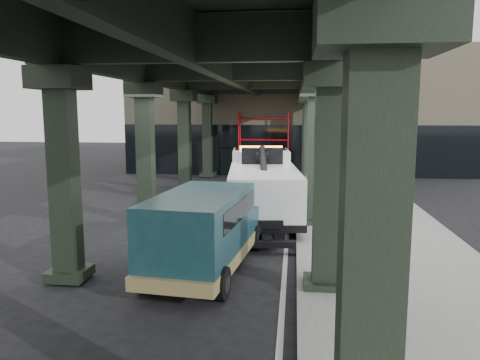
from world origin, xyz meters
The scene contains 8 objects.
ground centered at (0.00, 0.00, 0.00)m, with size 90.00×90.00×0.00m, color black.
sidewalk centered at (4.50, 2.00, 0.07)m, with size 5.00×40.00×0.15m, color gray.
lane_stripe centered at (1.70, 2.00, 0.01)m, with size 0.12×38.00×0.01m, color silver.
viaduct centered at (-0.40, 2.00, 5.46)m, with size 7.40×32.00×6.40m.
building centered at (2.00, 20.00, 4.00)m, with size 22.00×10.00×8.00m, color #C6B793.
scaffolding centered at (0.00, 14.64, 2.11)m, with size 3.08×0.88×4.00m.
tow_truck centered at (0.69, 3.47, 1.33)m, with size 3.14×8.50×2.73m.
towed_van centered at (-0.30, -3.04, 1.10)m, with size 2.49×5.24×2.05m.
Camera 1 is at (1.90, -14.17, 4.00)m, focal length 35.00 mm.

